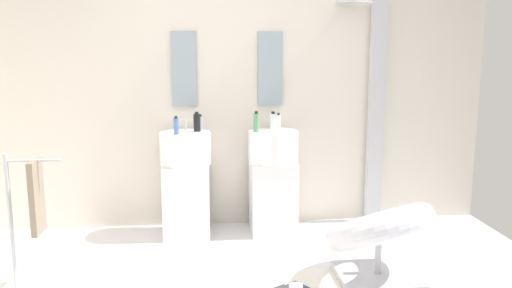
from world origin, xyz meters
name	(u,v)px	position (x,y,z in m)	size (l,w,h in m)	color
rear_partition	(227,85)	(0.00, 1.65, 1.30)	(4.80, 0.10, 2.60)	beige
pedestal_sink_left	(186,182)	(-0.38, 1.34, 0.48)	(0.44, 0.44, 1.02)	white
pedestal_sink_right	(273,180)	(0.38, 1.34, 0.48)	(0.44, 0.44, 1.02)	white
vanity_mirror_left	(184,69)	(-0.38, 1.58, 1.45)	(0.22, 0.03, 0.66)	#8C9EA8
vanity_mirror_right	(270,69)	(0.38, 1.58, 1.45)	(0.22, 0.03, 0.66)	#8C9EA8
shower_column	(375,109)	(1.35, 1.53, 1.08)	(0.49, 0.24, 2.05)	#B7BABF
lounge_chair	(379,234)	(0.98, 0.24, 0.35)	(1.09, 1.09, 0.65)	#B7BABF
towel_rack	(32,200)	(-1.37, 0.37, 0.63)	(0.37, 0.22, 0.95)	#B7BABF
soap_bottle_black	(197,122)	(-0.28, 1.39, 1.00)	(0.06, 0.06, 0.17)	black
soap_bottle_green	(256,122)	(0.23, 1.31, 1.00)	(0.05, 0.05, 0.18)	#59996B
soap_bottle_grey	(200,123)	(-0.25, 1.41, 0.98)	(0.04, 0.04, 0.15)	#99999E
soap_bottle_white	(278,124)	(0.40, 1.18, 1.00)	(0.04, 0.04, 0.18)	white
soap_bottle_blue	(176,126)	(-0.45, 1.25, 0.99)	(0.04, 0.04, 0.15)	#4C72B7
soap_bottle_clear	(273,121)	(0.40, 1.46, 0.99)	(0.06, 0.06, 0.16)	silver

